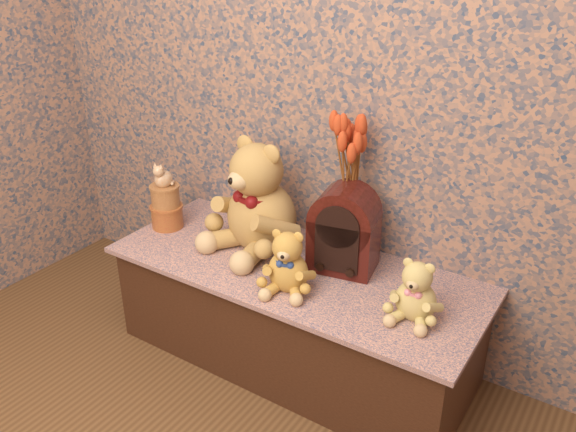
# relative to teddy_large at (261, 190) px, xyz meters

# --- Properties ---
(display_shelf) EXTENTS (1.48, 0.61, 0.44)m
(display_shelf) POSITION_rel_teddy_large_xyz_m (0.21, -0.08, -0.47)
(display_shelf) COLOR navy
(display_shelf) RESTS_ON ground
(teddy_large) EXTENTS (0.49, 0.54, 0.49)m
(teddy_large) POSITION_rel_teddy_large_xyz_m (0.00, 0.00, 0.00)
(teddy_large) COLOR #A88541
(teddy_large) RESTS_ON display_shelf
(teddy_medium) EXTENTS (0.26, 0.29, 0.25)m
(teddy_medium) POSITION_rel_teddy_large_xyz_m (0.27, -0.21, -0.12)
(teddy_medium) COLOR #BA8534
(teddy_medium) RESTS_ON display_shelf
(teddy_small) EXTENTS (0.20, 0.23, 0.23)m
(teddy_small) POSITION_rel_teddy_large_xyz_m (0.72, -0.13, -0.13)
(teddy_small) COLOR tan
(teddy_small) RESTS_ON display_shelf
(cathedral_radio) EXTENTS (0.27, 0.22, 0.34)m
(cathedral_radio) POSITION_rel_teddy_large_xyz_m (0.37, 0.02, -0.08)
(cathedral_radio) COLOR #330E09
(cathedral_radio) RESTS_ON display_shelf
(ceramic_vase) EXTENTS (0.15, 0.15, 0.20)m
(ceramic_vase) POSITION_rel_teddy_large_xyz_m (0.35, 0.11, -0.15)
(ceramic_vase) COLOR tan
(ceramic_vase) RESTS_ON display_shelf
(dried_stalks) EXTENTS (0.33, 0.33, 0.47)m
(dried_stalks) POSITION_rel_teddy_large_xyz_m (0.35, 0.11, 0.19)
(dried_stalks) COLOR #CE4520
(dried_stalks) RESTS_ON ceramic_vase
(biscuit_tin_lower) EXTENTS (0.18, 0.18, 0.10)m
(biscuit_tin_lower) POSITION_rel_teddy_large_xyz_m (-0.44, -0.09, -0.20)
(biscuit_tin_lower) COLOR #C48B39
(biscuit_tin_lower) RESTS_ON display_shelf
(biscuit_tin_upper) EXTENTS (0.14, 0.14, 0.09)m
(biscuit_tin_upper) POSITION_rel_teddy_large_xyz_m (-0.44, -0.09, -0.10)
(biscuit_tin_upper) COLOR tan
(biscuit_tin_upper) RESTS_ON biscuit_tin_lower
(cat_figurine) EXTENTS (0.09, 0.10, 0.11)m
(cat_figurine) POSITION_rel_teddy_large_xyz_m (-0.44, -0.09, 0.00)
(cat_figurine) COLOR silver
(cat_figurine) RESTS_ON biscuit_tin_upper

